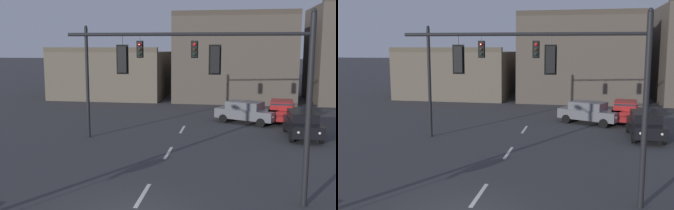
{
  "view_description": "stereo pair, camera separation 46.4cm",
  "coord_description": "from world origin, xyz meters",
  "views": [
    {
      "loc": [
        3.16,
        -11.44,
        5.48
      ],
      "look_at": [
        0.59,
        4.29,
        3.12
      ],
      "focal_mm": 40.91,
      "sensor_mm": 36.0,
      "label": 1
    },
    {
      "loc": [
        3.62,
        -11.36,
        5.48
      ],
      "look_at": [
        0.59,
        4.29,
        3.12
      ],
      "focal_mm": 40.91,
      "sensor_mm": 36.0,
      "label": 2
    }
  ],
  "objects": [
    {
      "name": "car_lot_farside",
      "position": [
        7.03,
        18.09,
        0.86
      ],
      "size": [
        2.39,
        4.62,
        1.61
      ],
      "color": "#A81E1E",
      "rests_on": "ground"
    },
    {
      "name": "car_lot_middle",
      "position": [
        7.66,
        12.95,
        0.86
      ],
      "size": [
        1.96,
        4.48,
        1.61
      ],
      "color": "black",
      "rests_on": "ground"
    },
    {
      "name": "signal_mast_near_side",
      "position": [
        3.34,
        1.78,
        4.5
      ],
      "size": [
        8.38,
        0.72,
        6.79
      ],
      "color": "black",
      "rests_on": "ground"
    },
    {
      "name": "car_lot_nearside",
      "position": [
        4.36,
        17.01,
        0.86
      ],
      "size": [
        4.75,
        3.52,
        1.61
      ],
      "color": "slate",
      "rests_on": "ground"
    },
    {
      "name": "signal_mast_far_side",
      "position": [
        -2.96,
        11.03,
        4.69
      ],
      "size": [
        8.56,
        0.92,
        6.85
      ],
      "color": "black",
      "rests_on": "ground"
    },
    {
      "name": "lane_centreline",
      "position": [
        0.0,
        2.0,
        0.0
      ],
      "size": [
        0.16,
        26.4,
        0.01
      ],
      "color": "silver",
      "rests_on": "ground"
    },
    {
      "name": "building_row",
      "position": [
        9.51,
        32.21,
        4.04
      ],
      "size": [
        47.42,
        13.62,
        10.19
      ],
      "color": "#665B4C",
      "rests_on": "ground"
    }
  ]
}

